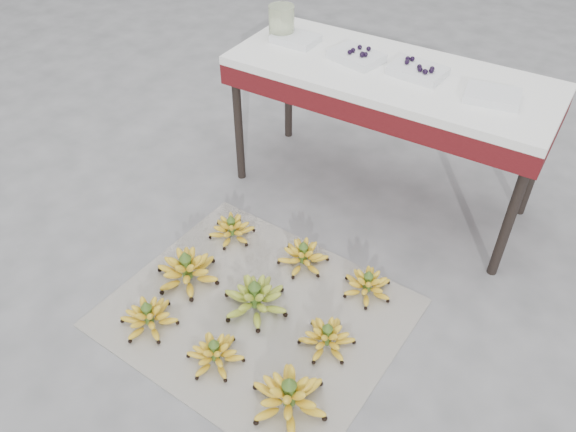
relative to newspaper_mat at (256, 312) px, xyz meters
The scene contains 17 objects.
ground 0.08m from the newspaper_mat, 55.68° to the left, with size 60.00×60.00×0.00m, color #5C5C5E.
newspaper_mat is the anchor object (origin of this frame).
bunch_front_left 0.48m from the newspaper_mat, 140.03° to the right, with size 0.26×0.26×0.15m.
bunch_front_center 0.31m from the newspaper_mat, 89.92° to the right, with size 0.29×0.29×0.15m.
bunch_front_right 0.49m from the newspaper_mat, 40.89° to the right, with size 0.40×0.40×0.19m.
bunch_mid_left 0.40m from the newspaper_mat, behind, with size 0.34×0.34×0.19m.
bunch_mid_center 0.07m from the newspaper_mat, 130.46° to the left, with size 0.33×0.33×0.18m.
bunch_mid_right 0.36m from the newspaper_mat, ahead, with size 0.32×0.32×0.15m.
bunch_back_left 0.53m from the newspaper_mat, 137.69° to the left, with size 0.30×0.30×0.14m.
bunch_back_center 0.38m from the newspaper_mat, 86.09° to the left, with size 0.30×0.30×0.15m.
bunch_back_right 0.53m from the newspaper_mat, 44.87° to the left, with size 0.30×0.30×0.14m.
vendor_table 1.28m from the newspaper_mat, 85.01° to the left, with size 1.60×0.64×0.77m.
tray_far_left 1.43m from the newspaper_mat, 112.69° to the left, with size 0.23×0.17×0.04m.
tray_left 1.34m from the newspaper_mat, 95.11° to the left, with size 0.28×0.23×0.06m.
tray_right 1.36m from the newspaper_mat, 78.50° to the left, with size 0.27×0.21×0.06m.
tray_far_right 1.43m from the newspaper_mat, 60.48° to the left, with size 0.26×0.21×0.04m.
glass_jar 1.51m from the newspaper_mat, 116.44° to the left, with size 0.14×0.14×0.17m, color beige.
Camera 1 is at (0.94, -1.38, 2.00)m, focal length 35.00 mm.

